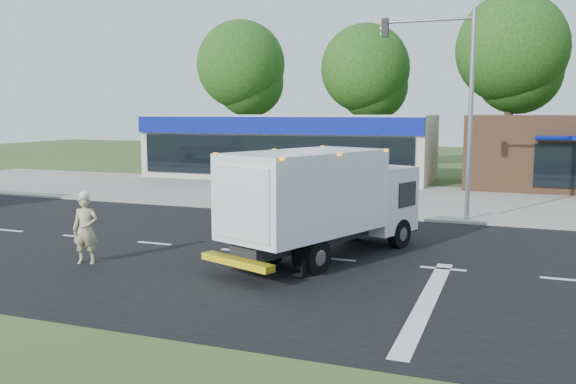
% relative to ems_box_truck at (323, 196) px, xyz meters
% --- Properties ---
extents(ground, '(120.00, 120.00, 0.00)m').
position_rel_ems_box_truck_xyz_m(ground, '(0.38, -0.00, -1.81)').
color(ground, '#385123').
rests_on(ground, ground).
extents(road_asphalt, '(60.00, 14.00, 0.02)m').
position_rel_ems_box_truck_xyz_m(road_asphalt, '(0.38, -0.00, -1.80)').
color(road_asphalt, black).
rests_on(road_asphalt, ground).
extents(sidewalk, '(60.00, 2.40, 0.12)m').
position_rel_ems_box_truck_xyz_m(sidewalk, '(0.38, 8.20, -1.75)').
color(sidewalk, gray).
rests_on(sidewalk, ground).
extents(parking_apron, '(60.00, 9.00, 0.02)m').
position_rel_ems_box_truck_xyz_m(parking_apron, '(0.38, 14.00, -1.80)').
color(parking_apron, gray).
rests_on(parking_apron, ground).
extents(lane_markings, '(55.20, 7.00, 0.01)m').
position_rel_ems_box_truck_xyz_m(lane_markings, '(1.73, -1.35, -1.79)').
color(lane_markings, silver).
rests_on(lane_markings, road_asphalt).
extents(ems_box_truck, '(4.58, 7.37, 3.13)m').
position_rel_ems_box_truck_xyz_m(ems_box_truck, '(0.00, 0.00, 0.00)').
color(ems_box_truck, black).
rests_on(ems_box_truck, ground).
extents(emergency_worker, '(0.81, 0.66, 2.03)m').
position_rel_ems_box_truck_xyz_m(emergency_worker, '(-5.94, -2.86, -0.81)').
color(emergency_worker, tan).
rests_on(emergency_worker, ground).
extents(retail_strip_mall, '(18.00, 6.20, 4.00)m').
position_rel_ems_box_truck_xyz_m(retail_strip_mall, '(-8.62, 19.93, 0.21)').
color(retail_strip_mall, beige).
rests_on(retail_strip_mall, ground).
extents(brown_storefront, '(10.00, 6.70, 4.00)m').
position_rel_ems_box_truck_xyz_m(brown_storefront, '(7.38, 19.98, 0.20)').
color(brown_storefront, '#382316').
rests_on(brown_storefront, ground).
extents(traffic_signal_pole, '(3.51, 0.25, 8.00)m').
position_rel_ems_box_truck_xyz_m(traffic_signal_pole, '(2.74, 7.60, 3.12)').
color(traffic_signal_pole, gray).
rests_on(traffic_signal_pole, ground).
extents(background_trees, '(36.77, 7.39, 12.10)m').
position_rel_ems_box_truck_xyz_m(background_trees, '(-0.46, 28.16, 5.58)').
color(background_trees, '#332114').
rests_on(background_trees, ground).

